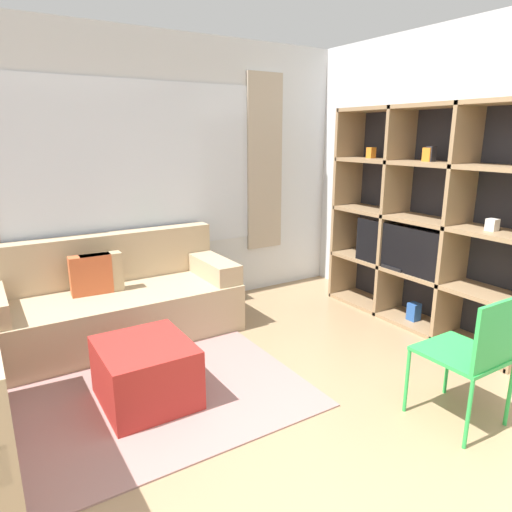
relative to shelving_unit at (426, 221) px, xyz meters
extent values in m
cube|color=silver|center=(-2.12, 1.70, 0.36)|extent=(5.79, 0.07, 2.70)
cube|color=silver|center=(-2.12, 1.66, 0.46)|extent=(2.52, 0.01, 1.60)
cube|color=#B2A38E|center=(-0.69, 1.64, 0.46)|extent=(0.44, 0.03, 1.90)
cube|color=silver|center=(0.21, 0.07, 0.36)|extent=(0.07, 4.38, 2.70)
cube|color=gray|center=(-3.04, 0.31, -0.99)|extent=(2.89, 1.97, 0.01)
cube|color=#232328|center=(0.16, -0.01, 0.01)|extent=(0.02, 2.03, 2.02)
cube|color=#997A56|center=(-0.03, -0.35, 0.01)|extent=(0.41, 0.04, 2.02)
cube|color=#997A56|center=(-0.03, 0.33, 0.01)|extent=(0.41, 0.04, 2.02)
cube|color=#997A56|center=(-0.03, 1.00, 0.01)|extent=(0.41, 0.04, 2.02)
cube|color=#997A56|center=(-0.03, -0.01, -0.98)|extent=(0.41, 2.03, 0.04)
cube|color=#997A56|center=(-0.03, -0.01, -0.49)|extent=(0.41, 2.03, 0.04)
cube|color=#997A56|center=(-0.03, -0.01, 0.01)|extent=(0.41, 2.03, 0.04)
cube|color=#997A56|center=(-0.03, -0.01, 0.52)|extent=(0.41, 2.03, 0.04)
cube|color=#997A56|center=(-0.03, -0.01, 1.00)|extent=(0.41, 2.03, 0.04)
cube|color=black|center=(-0.20, 0.17, -0.26)|extent=(0.04, 0.96, 0.43)
cube|color=black|center=(-0.18, 0.17, -0.46)|extent=(0.10, 0.24, 0.03)
cube|color=#232328|center=(-0.05, 0.70, -0.44)|extent=(0.07, 0.07, 0.06)
cube|color=orange|center=(-0.05, 0.68, 0.59)|extent=(0.07, 0.07, 0.11)
cube|color=white|center=(-0.05, -0.66, 0.08)|extent=(0.08, 0.08, 0.09)
cube|color=#2856A8|center=(-0.05, 0.00, -0.87)|extent=(0.10, 0.10, 0.17)
cube|color=orange|center=(-0.05, 0.02, -0.41)|extent=(0.08, 0.08, 0.11)
cube|color=#232328|center=(-0.05, -0.03, 0.60)|extent=(0.06, 0.06, 0.13)
cube|color=orange|center=(-0.05, -0.01, 0.60)|extent=(0.08, 0.08, 0.12)
cube|color=tan|center=(-2.56, 1.16, -0.78)|extent=(2.12, 0.88, 0.43)
cube|color=tan|center=(-2.56, 1.51, -0.33)|extent=(2.12, 0.18, 0.45)
cube|color=tan|center=(-1.62, 1.16, -0.47)|extent=(0.24, 0.82, 0.18)
cube|color=#C65B33|center=(-2.72, 1.23, -0.39)|extent=(0.35, 0.14, 0.34)
cube|color=tan|center=(-2.63, 1.23, -0.39)|extent=(0.34, 0.13, 0.34)
cube|color=#A82823|center=(-2.66, 0.07, -0.78)|extent=(0.58, 0.64, 0.42)
cylinder|color=green|center=(-0.85, -0.94, -0.77)|extent=(0.02, 0.02, 0.44)
cylinder|color=green|center=(-1.27, -0.94, -0.77)|extent=(0.02, 0.02, 0.44)
cylinder|color=green|center=(-0.85, -1.38, -0.77)|extent=(0.02, 0.02, 0.44)
cylinder|color=green|center=(-1.27, -1.38, -0.77)|extent=(0.02, 0.02, 0.44)
cube|color=green|center=(-1.06, -1.16, -0.54)|extent=(0.44, 0.46, 0.02)
cube|color=green|center=(-1.06, -1.37, -0.33)|extent=(0.44, 0.02, 0.40)
camera|label=1|loc=(-3.49, -2.66, 0.76)|focal=32.00mm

